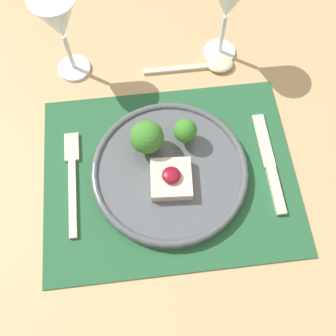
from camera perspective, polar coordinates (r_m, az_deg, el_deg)
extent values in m
plane|color=#4C4742|center=(1.40, 0.11, -13.52)|extent=(8.00, 8.00, 0.00)
cube|color=tan|center=(0.67, 0.22, -1.43)|extent=(1.37, 1.20, 0.03)
cube|color=#235633|center=(0.66, 0.23, -0.87)|extent=(0.42, 0.33, 0.00)
cylinder|color=#4C5156|center=(0.65, 0.00, -0.44)|extent=(0.26, 0.26, 0.02)
torus|color=#4C5156|center=(0.64, 0.00, -0.15)|extent=(0.26, 0.26, 0.01)
cube|color=beige|center=(0.62, 0.09, -1.65)|extent=(0.07, 0.07, 0.02)
ellipsoid|color=maroon|center=(0.61, 0.10, -1.07)|extent=(0.03, 0.03, 0.01)
cylinder|color=#84B256|center=(0.65, -2.97, 3.32)|extent=(0.01, 0.01, 0.02)
sphere|color=#387A28|center=(0.63, -3.09, 4.51)|extent=(0.05, 0.05, 0.05)
cylinder|color=#84B256|center=(0.66, 2.43, 4.46)|extent=(0.01, 0.01, 0.02)
sphere|color=#387A28|center=(0.64, 2.50, 5.44)|extent=(0.04, 0.04, 0.04)
cube|color=beige|center=(0.65, -13.66, -4.24)|extent=(0.01, 0.13, 0.01)
cube|color=beige|center=(0.69, -13.78, 2.95)|extent=(0.02, 0.05, 0.01)
cube|color=beige|center=(0.66, 15.37, -3.13)|extent=(0.02, 0.08, 0.01)
cube|color=beige|center=(0.70, 13.70, 3.91)|extent=(0.02, 0.10, 0.00)
cube|color=beige|center=(0.77, 1.22, 14.16)|extent=(0.12, 0.01, 0.01)
ellipsoid|color=beige|center=(0.78, 7.56, 14.78)|extent=(0.05, 0.04, 0.01)
cylinder|color=white|center=(0.80, 7.46, 16.35)|extent=(0.06, 0.06, 0.01)
cylinder|color=white|center=(0.77, 7.89, 18.61)|extent=(0.01, 0.01, 0.09)
cylinder|color=white|center=(0.79, -13.43, 13.91)|extent=(0.06, 0.06, 0.01)
cylinder|color=white|center=(0.76, -14.14, 15.91)|extent=(0.01, 0.01, 0.08)
cone|color=white|center=(0.70, -15.72, 20.14)|extent=(0.08, 0.08, 0.08)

